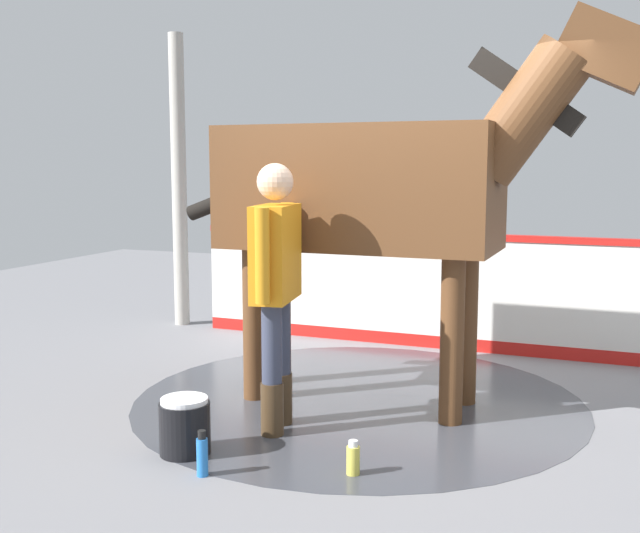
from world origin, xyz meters
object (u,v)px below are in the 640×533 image
Objects in this scene: bottle_spray at (202,455)px; bottle_shampoo at (353,459)px; wash_bucket at (185,426)px; horse at (378,187)px; handler at (276,277)px.

bottle_shampoo is at bearing 112.29° from bottle_spray.
bottle_spray is (0.26, 0.27, -0.05)m from wash_bucket.
horse is 2.12m from wash_bucket.
handler is at bearing -118.79° from horse.
handler is 5.03× the size of wash_bucket.
wash_bucket reaches higher than bottle_spray.
bottle_spray is at bearing 45.90° from wash_bucket.
handler is 6.61× the size of bottle_spray.
bottle_spray is at bearing 76.09° from handler.
handler is at bearing 150.35° from wash_bucket.
horse is at bearing -168.51° from bottle_shampoo.
wash_bucket is (1.38, -0.79, -1.41)m from horse.
bottle_shampoo is 0.76× the size of bottle_spray.
horse is 2.01m from bottle_shampoo.
horse is at bearing 162.39° from bottle_spray.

